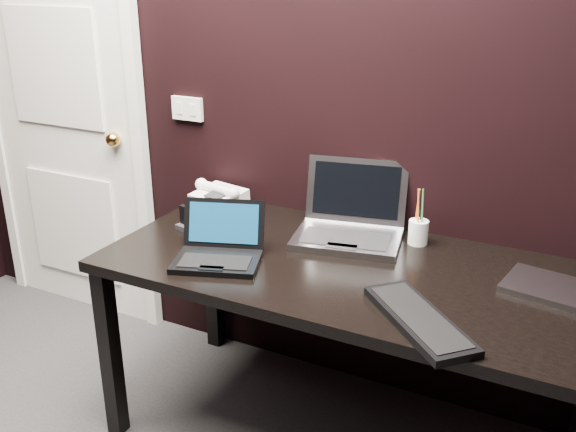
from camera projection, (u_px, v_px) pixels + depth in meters
The scene contains 11 objects.
wall_back at pixel (320, 77), 2.45m from camera, with size 4.00×4.00×0.00m, color black.
door at pixel (62, 110), 3.09m from camera, with size 0.99×0.10×2.14m.
wall_switch at pixel (187, 109), 2.77m from camera, with size 0.15×0.02×0.10m.
desk at pixel (348, 285), 2.22m from camera, with size 1.70×0.80×0.74m.
netbook at pixel (219, 250), 2.22m from camera, with size 0.36×0.34×0.19m.
silver_laptop at pixel (350, 225), 2.40m from camera, with size 0.45×0.42×0.27m.
ext_keyboard at pixel (419, 319), 1.83m from camera, with size 0.41×0.40×0.03m.
closed_laptop at pixel (554, 289), 2.01m from camera, with size 0.32×0.25×0.02m.
desk_phone at pixel (219, 197), 2.71m from camera, with size 0.25×0.21×0.12m.
mobile_phone at pixel (185, 220), 2.49m from camera, with size 0.06×0.06×0.09m.
pen_cup at pixel (418, 231), 2.35m from camera, with size 0.08×0.08×0.21m.
Camera 1 is at (1.01, -0.46, 1.70)m, focal length 40.00 mm.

